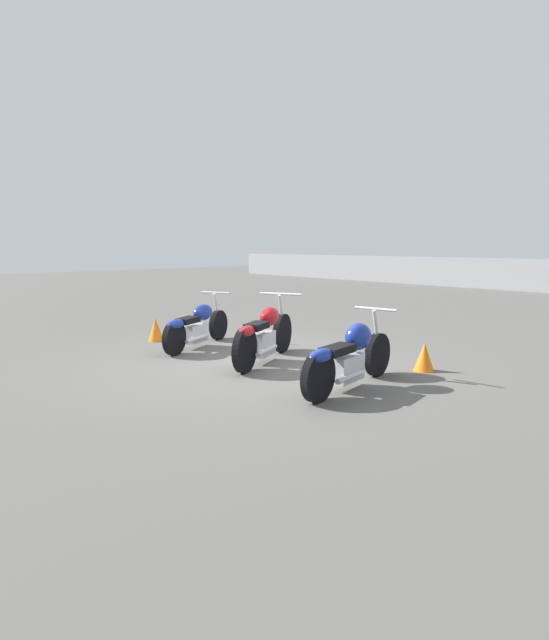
{
  "coord_description": "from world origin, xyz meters",
  "views": [
    {
      "loc": [
        5.82,
        -4.9,
        1.81
      ],
      "look_at": [
        0.0,
        0.26,
        0.65
      ],
      "focal_mm": 28.0,
      "sensor_mm": 36.0,
      "label": 1
    }
  ],
  "objects_px": {
    "motorcycle_slot_1": "(264,335)",
    "traffic_cone_far": "(156,329)",
    "motorcycle_slot_2": "(350,356)",
    "traffic_cone_near": "(424,357)",
    "motorcycle_slot_0": "(197,326)"
  },
  "relations": [
    {
      "from": "motorcycle_slot_0",
      "to": "motorcycle_slot_1",
      "type": "relative_size",
      "value": 0.97
    },
    {
      "from": "motorcycle_slot_1",
      "to": "traffic_cone_far",
      "type": "distance_m",
      "value": 2.75
    },
    {
      "from": "motorcycle_slot_0",
      "to": "traffic_cone_near",
      "type": "bearing_deg",
      "value": -3.2
    },
    {
      "from": "motorcycle_slot_1",
      "to": "motorcycle_slot_2",
      "type": "distance_m",
      "value": 1.85
    },
    {
      "from": "motorcycle_slot_2",
      "to": "traffic_cone_far",
      "type": "relative_size",
      "value": 4.68
    },
    {
      "from": "motorcycle_slot_1",
      "to": "traffic_cone_far",
      "type": "xyz_separation_m",
      "value": [
        -2.7,
        -0.43,
        -0.21
      ]
    },
    {
      "from": "motorcycle_slot_0",
      "to": "traffic_cone_far",
      "type": "xyz_separation_m",
      "value": [
        -1.03,
        -0.26,
        -0.17
      ]
    },
    {
      "from": "motorcycle_slot_0",
      "to": "traffic_cone_far",
      "type": "bearing_deg",
      "value": 168.13
    },
    {
      "from": "motorcycle_slot_2",
      "to": "traffic_cone_near",
      "type": "bearing_deg",
      "value": 74.59
    },
    {
      "from": "motorcycle_slot_1",
      "to": "motorcycle_slot_2",
      "type": "height_order",
      "value": "motorcycle_slot_1"
    },
    {
      "from": "motorcycle_slot_1",
      "to": "traffic_cone_far",
      "type": "relative_size",
      "value": 4.43
    },
    {
      "from": "motorcycle_slot_0",
      "to": "motorcycle_slot_1",
      "type": "xyz_separation_m",
      "value": [
        1.67,
        0.17,
        0.04
      ]
    },
    {
      "from": "traffic_cone_near",
      "to": "traffic_cone_far",
      "type": "bearing_deg",
      "value": -158.81
    },
    {
      "from": "traffic_cone_near",
      "to": "traffic_cone_far",
      "type": "distance_m",
      "value": 5.02
    },
    {
      "from": "motorcycle_slot_2",
      "to": "traffic_cone_far",
      "type": "bearing_deg",
      "value": 173.16
    }
  ]
}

